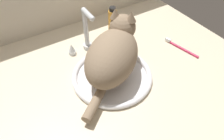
{
  "coord_description": "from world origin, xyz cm",
  "views": [
    {
      "loc": [
        -33.29,
        -46.18,
        61.95
      ],
      "look_at": [
        -5.53,
        -1.04,
        7.0
      ],
      "focal_mm": 32.48,
      "sensor_mm": 36.0,
      "label": 1
    }
  ],
  "objects": [
    {
      "name": "countertop",
      "position": [
        0.0,
        0.0,
        1.5
      ],
      "size": [
        105.02,
        82.96,
        3.0
      ],
      "primitive_type": "cube",
      "color": "beige",
      "rests_on": "ground"
    },
    {
      "name": "amber_bottle",
      "position": [
        10.72,
        24.97,
        9.13
      ],
      "size": [
        4.08,
        4.08,
        12.97
      ],
      "color": "gold",
      "rests_on": "countertop"
    },
    {
      "name": "sink_basin",
      "position": [
        -5.53,
        -1.04,
        3.91
      ],
      "size": [
        31.19,
        31.19,
        2.1
      ],
      "color": "white",
      "rests_on": "countertop"
    },
    {
      "name": "toothbrush",
      "position": [
        29.78,
        -2.36,
        3.62
      ],
      "size": [
        4.75,
        16.89,
        1.7
      ],
      "color": "#D83359",
      "rests_on": "countertop"
    },
    {
      "name": "cat",
      "position": [
        -4.2,
        -0.01,
        14.04
      ],
      "size": [
        35.07,
        30.46,
        21.04
      ],
      "color": "#8C755B",
      "rests_on": "sink_basin"
    },
    {
      "name": "faucet",
      "position": [
        -5.53,
        19.09,
        10.76
      ],
      "size": [
        18.19,
        10.01,
        19.99
      ],
      "color": "silver",
      "rests_on": "countertop"
    }
  ]
}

